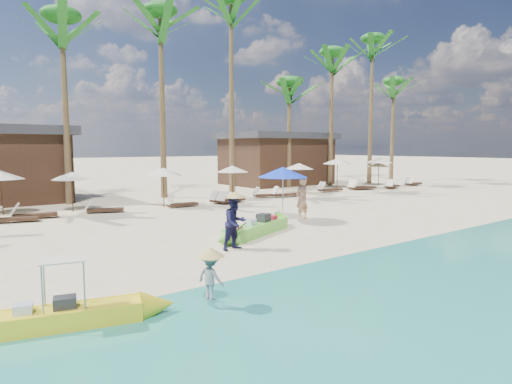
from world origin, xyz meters
TOP-DOWN VIEW (x-y plane):
  - ground at (0.00, 0.00)m, footprint 240.00×240.00m
  - wet_sand_strip at (0.00, -5.00)m, footprint 240.00×4.50m
  - green_canoe at (0.01, 1.42)m, footprint 5.16×2.43m
  - yellow_canoe at (-7.60, -2.92)m, footprint 4.58×1.45m
  - tourist at (3.47, 2.84)m, footprint 0.69×0.48m
  - vendor_green at (-1.90, 0.00)m, footprint 0.86×0.70m
  - vendor_yellow at (-4.94, -3.72)m, footprint 0.52×0.67m
  - blue_umbrella at (2.52, 3.00)m, footprint 2.14×2.14m
  - resort_parasol_4 at (-6.80, 11.95)m, footprint 2.00×2.00m
  - lounger_4_left at (-6.68, 9.41)m, footprint 1.84×1.03m
  - lounger_4_right at (-5.91, 9.98)m, footprint 1.94×0.92m
  - resort_parasol_5 at (-3.92, 11.15)m, footprint 1.88×1.88m
  - lounger_5_left at (-2.89, 9.89)m, footprint 1.83×1.09m
  - resort_parasol_6 at (0.29, 9.96)m, footprint 2.00×2.00m
  - lounger_6_left at (0.96, 9.40)m, footprint 1.71×0.57m
  - lounger_6_right at (3.73, 9.69)m, footprint 1.86×0.74m
  - resort_parasol_7 at (5.09, 10.76)m, footprint 1.96×1.96m
  - lounger_7_left at (3.86, 9.14)m, footprint 1.97×1.08m
  - lounger_7_right at (7.14, 10.16)m, footprint 1.83×1.03m
  - resort_parasol_8 at (10.32, 10.58)m, footprint 2.00×2.00m
  - lounger_8_left at (8.26, 9.66)m, footprint 1.90×1.04m
  - resort_parasol_9 at (15.29, 11.73)m, footprint 2.23×2.23m
  - lounger_9_left at (12.77, 10.17)m, footprint 1.96×0.83m
  - lounger_9_right at (15.68, 10.04)m, footprint 1.94×0.67m
  - resort_parasol_10 at (19.62, 11.23)m, footprint 2.24×2.24m
  - lounger_10_left at (15.83, 9.76)m, footprint 2.02×1.12m
  - lounger_10_right at (18.46, 9.09)m, footprint 1.98×1.16m
  - resort_parasol_11 at (20.06, 11.58)m, footprint 1.82×1.82m
  - lounger_11_left at (21.88, 9.54)m, footprint 1.93×0.77m
  - palm_3 at (-3.36, 14.27)m, footprint 2.08×2.08m
  - palm_4 at (2.15, 14.01)m, footprint 2.08×2.08m
  - palm_5 at (7.45, 14.38)m, footprint 2.08×2.08m
  - palm_6 at (12.84, 14.52)m, footprint 2.08×2.08m
  - palm_7 at (16.57, 13.68)m, footprint 2.08×2.08m
  - palm_8 at (21.07, 13.33)m, footprint 2.08×2.08m
  - palm_9 at (26.21, 14.81)m, footprint 2.08×2.08m
  - pavilion_east at (14.00, 17.50)m, footprint 8.80×6.60m

SIDE VIEW (x-z plane):
  - ground at x=0.00m, z-range 0.00..0.00m
  - wet_sand_strip at x=0.00m, z-range 0.00..0.01m
  - lounger_6_left at x=0.96m, z-range -0.10..0.48m
  - yellow_canoe at x=-7.60m, z-range -0.41..0.80m
  - lounger_7_right at x=7.14m, z-range -0.10..0.50m
  - lounger_5_left at x=-2.89m, z-range -0.10..0.50m
  - lounger_4_left at x=-6.68m, z-range -0.10..0.50m
  - lounger_6_right at x=3.73m, z-range -0.10..0.51m
  - lounger_8_left at x=8.26m, z-range -0.10..0.52m
  - lounger_4_right at x=-5.91m, z-range -0.11..0.53m
  - lounger_7_left at x=3.86m, z-range -0.11..0.53m
  - lounger_11_left at x=21.88m, z-range -0.11..0.53m
  - lounger_10_right at x=18.46m, z-range -0.11..0.54m
  - lounger_9_left at x=12.77m, z-range -0.11..0.54m
  - lounger_9_right at x=15.68m, z-range -0.11..0.54m
  - lounger_10_left at x=15.83m, z-range -0.11..0.55m
  - green_canoe at x=0.01m, z-range -0.11..0.58m
  - vendor_yellow at x=-4.94m, z-range 0.18..1.09m
  - vendor_green at x=-1.90m, z-range 0.00..1.66m
  - tourist at x=3.47m, z-range 0.00..1.82m
  - resort_parasol_11 at x=20.06m, z-range 0.75..2.63m
  - resort_parasol_5 at x=-3.92m, z-range 0.78..2.72m
  - resort_parasol_7 at x=5.09m, z-range 0.81..2.83m
  - resort_parasol_8 at x=10.32m, z-range 0.83..2.88m
  - resort_parasol_6 at x=0.29m, z-range 0.83..2.89m
  - resort_parasol_4 at x=-6.80m, z-range 0.83..2.89m
  - resort_parasol_9 at x=15.29m, z-range 0.92..3.21m
  - resort_parasol_10 at x=19.62m, z-range 0.92..3.23m
  - blue_umbrella at x=2.52m, z-range 0.93..3.23m
  - pavilion_east at x=14.00m, z-range 0.05..4.35m
  - palm_6 at x=12.84m, z-range 2.79..11.31m
  - palm_9 at x=26.21m, z-range 3.14..12.97m
  - palm_3 at x=-3.36m, z-range 3.32..13.83m
  - palm_7 at x=16.57m, z-range 3.46..14.53m
  - palm_4 at x=2.15m, z-range 3.60..15.30m
  - palm_8 at x=21.07m, z-range 3.83..16.53m
  - palm_5 at x=7.45m, z-range 4.02..17.62m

